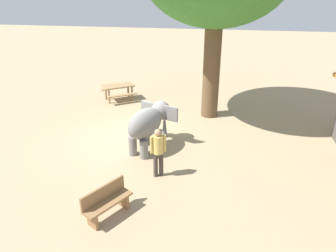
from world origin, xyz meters
name	(u,v)px	position (x,y,z in m)	size (l,w,h in m)	color
ground_plane	(138,137)	(0.00, 0.00, 0.00)	(60.00, 60.00, 0.00)	tan
elephant	(149,123)	(0.83, 0.63, 1.02)	(2.30, 1.79, 1.60)	slate
person_handler	(158,149)	(2.59, 1.30, 0.95)	(0.32, 0.47, 1.62)	#3F3833
wooden_bench	(106,201)	(4.69, 0.33, 0.47)	(1.41, 1.06, 0.88)	olive
picnic_table_near	(119,89)	(-4.05, -2.01, 0.59)	(2.06, 2.07, 0.78)	#9E7A51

